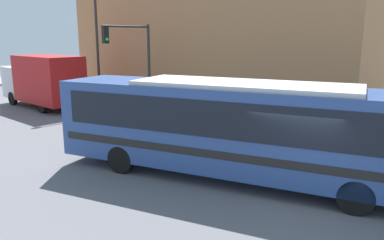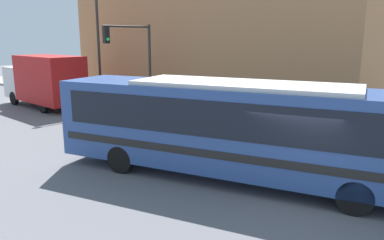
% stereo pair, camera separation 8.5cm
% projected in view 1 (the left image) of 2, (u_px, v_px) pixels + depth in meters
% --- Properties ---
extents(ground_plane, '(120.00, 120.00, 0.00)m').
position_uv_depth(ground_plane, '(301.00, 194.00, 10.89)').
color(ground_plane, slate).
extents(sidewalk, '(2.68, 70.00, 0.18)m').
position_uv_depth(sidewalk, '(88.00, 97.00, 28.15)').
color(sidewalk, gray).
rests_on(sidewalk, ground_plane).
extents(building_facade, '(6.00, 22.03, 9.33)m').
position_uv_depth(building_facade, '(207.00, 35.00, 25.12)').
color(building_facade, '#B27A4C').
rests_on(building_facade, ground_plane).
extents(city_bus, '(5.99, 12.59, 3.13)m').
position_uv_depth(city_bus, '(242.00, 125.00, 11.67)').
color(city_bus, '#2D4C8C').
rests_on(city_bus, ground_plane).
extents(delivery_truck, '(2.37, 7.04, 3.35)m').
position_uv_depth(delivery_truck, '(43.00, 80.00, 24.10)').
color(delivery_truck, '#B21919').
rests_on(delivery_truck, ground_plane).
extents(fire_hydrant, '(0.20, 0.27, 0.75)m').
position_uv_depth(fire_hydrant, '(279.00, 127.00, 16.81)').
color(fire_hydrant, '#999999').
rests_on(fire_hydrant, sidewalk).
extents(traffic_light_pole, '(3.28, 0.35, 5.03)m').
position_uv_depth(traffic_light_pole, '(133.00, 52.00, 21.17)').
color(traffic_light_pole, '#2D2D2D').
rests_on(traffic_light_pole, sidewalk).
extents(street_lamp, '(2.27, 0.28, 8.30)m').
position_uv_depth(street_lamp, '(93.00, 30.00, 25.08)').
color(street_lamp, '#2D2D2D').
rests_on(street_lamp, sidewalk).
extents(pedestrian_near_corner, '(0.34, 0.34, 1.69)m').
position_uv_depth(pedestrian_near_corner, '(156.00, 93.00, 23.58)').
color(pedestrian_near_corner, slate).
rests_on(pedestrian_near_corner, sidewalk).
extents(pedestrian_mid_block, '(0.34, 0.34, 1.61)m').
position_uv_depth(pedestrian_mid_block, '(149.00, 93.00, 24.01)').
color(pedestrian_mid_block, '#23283D').
rests_on(pedestrian_mid_block, sidewalk).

